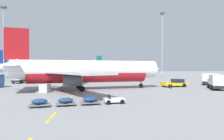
{
  "coord_description": "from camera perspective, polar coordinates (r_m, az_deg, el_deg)",
  "views": [
    {
      "loc": [
        22.47,
        -15.94,
        4.62
      ],
      "look_at": [
        25.64,
        31.8,
        4.07
      ],
      "focal_mm": 30.81,
      "sensor_mm": 36.0,
      "label": 1
    }
  ],
  "objects": [
    {
      "name": "airliner_far_center",
      "position": [
        72.67,
        1.11,
        -0.51
      ],
      "size": [
        23.27,
        25.05,
        9.68
      ],
      "color": "white",
      "rests_on": "ground"
    },
    {
      "name": "ground_crew_worker",
      "position": [
        44.48,
        16.98,
        -4.09
      ],
      "size": [
        0.51,
        0.54,
        1.69
      ],
      "color": "#191E38",
      "rests_on": "ground"
    },
    {
      "name": "catering_truck",
      "position": [
        58.3,
        27.53,
        -2.34
      ],
      "size": [
        7.05,
        6.11,
        3.14
      ],
      "color": "black",
      "rests_on": "ground"
    },
    {
      "name": "terminal_satellite",
      "position": [
        184.53,
        -9.22,
        0.88
      ],
      "size": [
        86.03,
        22.39,
        12.3
      ],
      "color": "#9E998E",
      "rests_on": "ground"
    },
    {
      "name": "baggage_train",
      "position": [
        24.39,
        -9.95,
        -8.99
      ],
      "size": [
        11.66,
        3.72,
        1.14
      ],
      "color": "silver",
      "rests_on": "ground"
    },
    {
      "name": "airliner_foreground",
      "position": [
        40.75,
        -7.48,
        -0.29
      ],
      "size": [
        34.55,
        33.75,
        12.2
      ],
      "color": "white",
      "rests_on": "ground"
    },
    {
      "name": "pushback_tug",
      "position": [
        49.13,
        18.07,
        -3.71
      ],
      "size": [
        6.47,
        4.17,
        2.08
      ],
      "color": "yellow",
      "rests_on": "ground"
    },
    {
      "name": "ground_power_truck",
      "position": [
        46.71,
        28.57,
        -3.07
      ],
      "size": [
        4.83,
        7.39,
        3.14
      ],
      "color": "black",
      "rests_on": "ground"
    },
    {
      "name": "apron_paint_markings",
      "position": [
        54.76,
        -8.49,
        -4.18
      ],
      "size": [
        8.0,
        97.94,
        0.01
      ],
      "color": "yellow",
      "rests_on": "ground"
    },
    {
      "name": "fuel_service_truck",
      "position": [
        64.64,
        -25.4,
        -2.04
      ],
      "size": [
        3.38,
        7.26,
        3.14
      ],
      "color": "black",
      "rests_on": "ground"
    },
    {
      "name": "uld_cargo_container",
      "position": [
        38.23,
        -19.32,
        -5.11
      ],
      "size": [
        1.86,
        1.83,
        1.6
      ],
      "color": "#B7BCC6",
      "rests_on": "ground"
    },
    {
      "name": "apron_light_mast_near",
      "position": [
        78.51,
        -29.49,
        9.03
      ],
      "size": [
        1.8,
        1.8,
        26.15
      ],
      "color": "slate",
      "rests_on": "ground"
    },
    {
      "name": "ground",
      "position": [
        58.8,
        13.59,
        -3.86
      ],
      "size": [
        400.0,
        400.0,
        0.0
      ],
      "primitive_type": "plane",
      "color": "gray"
    },
    {
      "name": "apron_light_mast_far",
      "position": [
        89.78,
        14.67,
        9.09
      ],
      "size": [
        1.8,
        1.8,
        29.2
      ],
      "color": "slate",
      "rests_on": "ground"
    }
  ]
}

